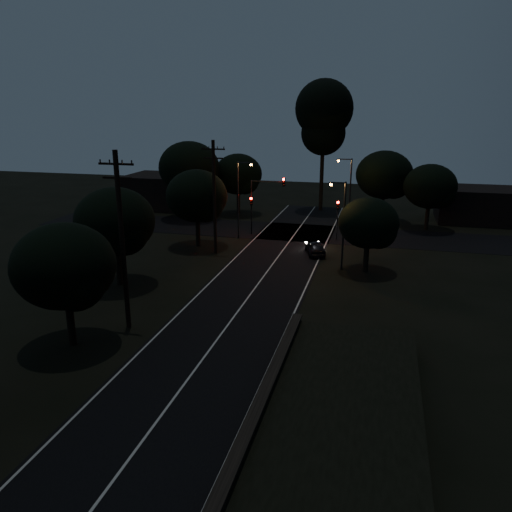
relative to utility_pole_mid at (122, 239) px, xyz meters
The scene contains 22 objects.
road_surface 18.13m from the utility_pole_mid, 69.58° to the left, with size 60.00×70.00×0.03m.
retaining_wall 18.95m from the utility_pole_mid, 41.14° to the right, with size 6.93×26.00×1.60m.
utility_pole_mid is the anchor object (origin of this frame).
utility_pole_far 17.00m from the utility_pole_mid, 90.00° to the left, with size 2.20×0.30×10.50m.
tree_left_b 3.74m from the utility_pole_mid, 119.99° to the right, with size 5.71×5.71×7.26m.
tree_left_c 8.14m from the utility_pole_mid, 121.93° to the left, with size 6.04×6.04×7.63m.
tree_left_d 19.04m from the utility_pole_mid, 96.91° to the left, with size 5.98×5.98×7.58m.
tree_far_nw 35.00m from the utility_pole_mid, 94.57° to the left, with size 6.06×6.06×7.67m.
tree_far_w 31.81m from the utility_pole_mid, 104.08° to the left, with size 7.36×7.36×9.39m.
tree_far_ne 38.05m from the utility_pole_mid, 66.39° to the left, with size 6.67×6.67×8.43m.
tree_far_e 37.76m from the utility_pole_mid, 57.64° to the left, with size 5.78×5.78×7.33m.
tree_right_a 20.63m from the utility_pole_mid, 46.43° to the left, with size 4.95×4.95×6.29m.
tall_pine 41.10m from the utility_pole_mid, 80.07° to the left, with size 7.38×7.38×16.77m.
building_left 39.72m from the utility_pole_mid, 110.73° to the left, with size 10.00×8.00×4.40m, color black.
building_right 46.19m from the utility_pole_mid, 55.62° to the left, with size 9.00×7.00×4.00m, color black.
signal_left 25.19m from the utility_pole_mid, 86.79° to the left, with size 0.28×0.35×4.10m.
signal_right 27.30m from the utility_pole_mid, 67.01° to the left, with size 0.28×0.35×4.10m.
signal_mast 25.22m from the utility_pole_mid, 82.96° to the left, with size 3.70×0.35×6.25m.
streetlight_a 23.04m from the utility_pole_mid, 88.27° to the left, with size 1.66×0.26×8.00m.
streetlight_b 31.15m from the utility_pole_mid, 68.70° to the left, with size 1.66×0.26×8.00m.
streetlight_c 19.15m from the utility_pole_mid, 51.74° to the left, with size 1.46×0.26×7.50m.
car 21.69m from the utility_pole_mid, 64.14° to the left, with size 1.53×3.81×1.30m, color black.
Camera 1 is at (8.96, -11.00, 13.39)m, focal length 35.00 mm.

